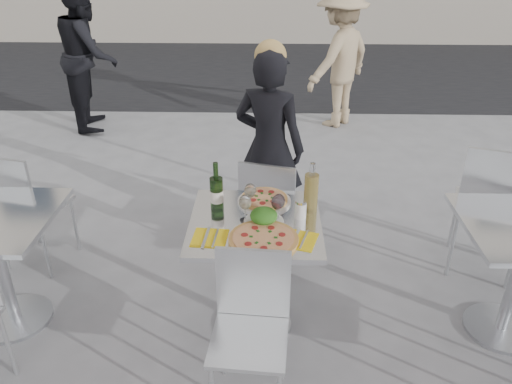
{
  "coord_description": "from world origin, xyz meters",
  "views": [
    {
      "loc": [
        0.07,
        -2.34,
        2.17
      ],
      "look_at": [
        0.0,
        0.15,
        0.85
      ],
      "focal_mm": 35.0,
      "sensor_mm": 36.0,
      "label": 1
    }
  ],
  "objects_px": {
    "pedestrian_a": "(88,54)",
    "napkin_left": "(210,238)",
    "wine_bottle": "(217,192)",
    "wineglass_red_b": "(279,202)",
    "salad_plate": "(264,217)",
    "carafe": "(311,191)",
    "chair_far": "(270,205)",
    "wineglass_white_a": "(245,203)",
    "pizza_far": "(264,200)",
    "side_chair_rfar": "(493,202)",
    "wineglass_red_a": "(277,203)",
    "pedestrian_b": "(339,58)",
    "napkin_right": "(298,239)",
    "pizza_near": "(263,239)",
    "side_chair_lfar": "(21,202)",
    "main_table": "(255,253)",
    "wineglass_white_b": "(250,192)",
    "sugar_shaker": "(301,209)",
    "chair_near": "(251,317)",
    "woman_diner": "(269,148)"
  },
  "relations": [
    {
      "from": "chair_far",
      "to": "napkin_right",
      "type": "bearing_deg",
      "value": 114.58
    },
    {
      "from": "pedestrian_a",
      "to": "wineglass_red_a",
      "type": "height_order",
      "value": "pedestrian_a"
    },
    {
      "from": "side_chair_rfar",
      "to": "wineglass_red_a",
      "type": "relative_size",
      "value": 6.27
    },
    {
      "from": "chair_far",
      "to": "salad_plate",
      "type": "bearing_deg",
      "value": 101.45
    },
    {
      "from": "side_chair_lfar",
      "to": "salad_plate",
      "type": "height_order",
      "value": "side_chair_lfar"
    },
    {
      "from": "wine_bottle",
      "to": "wineglass_red_b",
      "type": "bearing_deg",
      "value": -15.62
    },
    {
      "from": "salad_plate",
      "to": "carafe",
      "type": "distance_m",
      "value": 0.31
    },
    {
      "from": "chair_near",
      "to": "carafe",
      "type": "xyz_separation_m",
      "value": [
        0.32,
        0.61,
        0.38
      ]
    },
    {
      "from": "salad_plate",
      "to": "wineglass_white_a",
      "type": "xyz_separation_m",
      "value": [
        -0.1,
        0.02,
        0.07
      ]
    },
    {
      "from": "chair_near",
      "to": "side_chair_rfar",
      "type": "distance_m",
      "value": 1.87
    },
    {
      "from": "side_chair_rfar",
      "to": "wine_bottle",
      "type": "height_order",
      "value": "wine_bottle"
    },
    {
      "from": "wineglass_white_b",
      "to": "wineglass_red_b",
      "type": "distance_m",
      "value": 0.2
    },
    {
      "from": "pedestrian_a",
      "to": "chair_near",
      "type": "bearing_deg",
      "value": -165.45
    },
    {
      "from": "woman_diner",
      "to": "napkin_right",
      "type": "distance_m",
      "value": 1.27
    },
    {
      "from": "sugar_shaker",
      "to": "pizza_far",
      "type": "bearing_deg",
      "value": 139.63
    },
    {
      "from": "side_chair_lfar",
      "to": "napkin_right",
      "type": "height_order",
      "value": "side_chair_lfar"
    },
    {
      "from": "main_table",
      "to": "pedestrian_a",
      "type": "bearing_deg",
      "value": 120.48
    },
    {
      "from": "pizza_near",
      "to": "side_chair_rfar",
      "type": "bearing_deg",
      "value": 26.69
    },
    {
      "from": "woman_diner",
      "to": "wineglass_white_b",
      "type": "xyz_separation_m",
      "value": [
        -0.1,
        -0.94,
        0.13
      ]
    },
    {
      "from": "pizza_far",
      "to": "wineglass_red_a",
      "type": "xyz_separation_m",
      "value": [
        0.07,
        -0.21,
        0.09
      ]
    },
    {
      "from": "wine_bottle",
      "to": "chair_far",
      "type": "bearing_deg",
      "value": 59.68
    },
    {
      "from": "main_table",
      "to": "pedestrian_a",
      "type": "relative_size",
      "value": 0.43
    },
    {
      "from": "pizza_far",
      "to": "carafe",
      "type": "distance_m",
      "value": 0.29
    },
    {
      "from": "chair_near",
      "to": "side_chair_lfar",
      "type": "height_order",
      "value": "side_chair_lfar"
    },
    {
      "from": "chair_far",
      "to": "wineglass_red_b",
      "type": "distance_m",
      "value": 0.72
    },
    {
      "from": "side_chair_rfar",
      "to": "salad_plate",
      "type": "relative_size",
      "value": 4.49
    },
    {
      "from": "chair_far",
      "to": "wine_bottle",
      "type": "height_order",
      "value": "wine_bottle"
    },
    {
      "from": "chair_far",
      "to": "napkin_left",
      "type": "bearing_deg",
      "value": 83.46
    },
    {
      "from": "wineglass_red_b",
      "to": "napkin_right",
      "type": "bearing_deg",
      "value": -63.77
    },
    {
      "from": "pedestrian_b",
      "to": "napkin_right",
      "type": "xyz_separation_m",
      "value": [
        -0.66,
        -3.81,
        -0.06
      ]
    },
    {
      "from": "wineglass_red_a",
      "to": "pedestrian_b",
      "type": "bearing_deg",
      "value": 78.04
    },
    {
      "from": "wineglass_white_b",
      "to": "pizza_far",
      "type": "bearing_deg",
      "value": 44.28
    },
    {
      "from": "wineglass_white_b",
      "to": "napkin_right",
      "type": "height_order",
      "value": "wineglass_white_b"
    },
    {
      "from": "pedestrian_b",
      "to": "napkin_left",
      "type": "height_order",
      "value": "pedestrian_b"
    },
    {
      "from": "side_chair_rfar",
      "to": "carafe",
      "type": "distance_m",
      "value": 1.34
    },
    {
      "from": "wineglass_white_a",
      "to": "pizza_far",
      "type": "bearing_deg",
      "value": 64.33
    },
    {
      "from": "pedestrian_b",
      "to": "pedestrian_a",
      "type": "bearing_deg",
      "value": -46.76
    },
    {
      "from": "pedestrian_a",
      "to": "napkin_left",
      "type": "distance_m",
      "value": 4.11
    },
    {
      "from": "sugar_shaker",
      "to": "wineglass_white_b",
      "type": "height_order",
      "value": "wineglass_white_b"
    },
    {
      "from": "main_table",
      "to": "wineglass_white_b",
      "type": "height_order",
      "value": "wineglass_white_b"
    },
    {
      "from": "woman_diner",
      "to": "pedestrian_b",
      "type": "bearing_deg",
      "value": -87.46
    },
    {
      "from": "carafe",
      "to": "wineglass_red_a",
      "type": "xyz_separation_m",
      "value": [
        -0.19,
        -0.13,
        -0.01
      ]
    },
    {
      "from": "pedestrian_b",
      "to": "wineglass_red_a",
      "type": "bearing_deg",
      "value": 28.71
    },
    {
      "from": "sugar_shaker",
      "to": "wineglass_red_a",
      "type": "height_order",
      "value": "wineglass_red_a"
    },
    {
      "from": "carafe",
      "to": "wineglass_red_a",
      "type": "bearing_deg",
      "value": -146.2
    },
    {
      "from": "pedestrian_b",
      "to": "side_chair_rfar",
      "type": "bearing_deg",
      "value": 52.78
    },
    {
      "from": "main_table",
      "to": "napkin_right",
      "type": "distance_m",
      "value": 0.36
    },
    {
      "from": "wineglass_white_a",
      "to": "wineglass_white_b",
      "type": "distance_m",
      "value": 0.14
    },
    {
      "from": "wineglass_white_a",
      "to": "wineglass_red_b",
      "type": "xyz_separation_m",
      "value": [
        0.18,
        0.02,
        0.0
      ]
    },
    {
      "from": "wineglass_red_b",
      "to": "woman_diner",
      "type": "bearing_deg",
      "value": 93.08
    }
  ]
}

